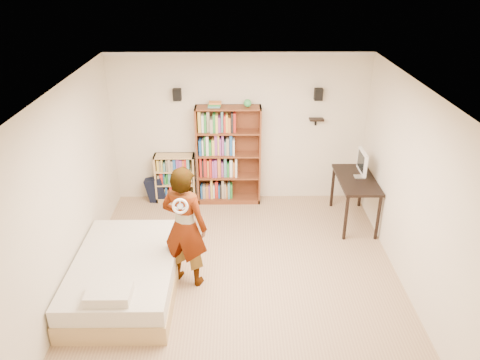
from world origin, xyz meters
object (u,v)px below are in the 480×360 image
object	(u,v)px
low_bookshelf	(175,178)
tall_bookshelf	(229,156)
person	(185,227)
computer_desk	(354,200)
daybed	(125,271)

from	to	relation	value
low_bookshelf	tall_bookshelf	bearing A→B (deg)	-1.79
person	tall_bookshelf	bearing A→B (deg)	-81.84
computer_desk	person	distance (m)	3.15
low_bookshelf	computer_desk	size ratio (longest dim) A/B	0.75
computer_desk	tall_bookshelf	bearing A→B (deg)	159.80
tall_bookshelf	low_bookshelf	xyz separation A→B (m)	(-0.98, 0.03, -0.45)
person	computer_desk	bearing A→B (deg)	-127.93
computer_desk	person	world-z (taller)	person
daybed	person	world-z (taller)	person
low_bookshelf	daybed	size ratio (longest dim) A/B	0.43
low_bookshelf	person	world-z (taller)	person
tall_bookshelf	daybed	size ratio (longest dim) A/B	0.86
low_bookshelf	daybed	distance (m)	2.62
tall_bookshelf	person	distance (m)	2.43
low_bookshelf	person	bearing A→B (deg)	-79.93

